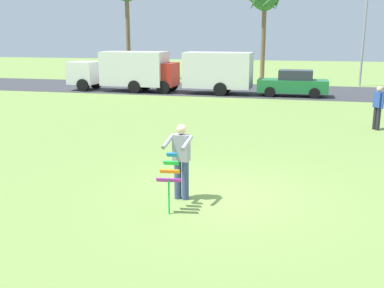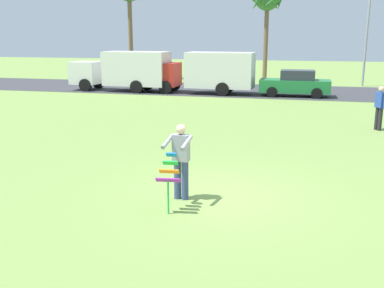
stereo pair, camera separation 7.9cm
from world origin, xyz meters
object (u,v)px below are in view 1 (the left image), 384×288
object	(u,v)px
palm_tree_right_near	(265,1)
person_walker_near	(378,106)
parked_truck_red_cab	(205,72)
streetlight_pole	(364,31)
kite_held	(170,174)
parked_car_green	(293,84)
parked_truck_white_box	(123,70)
person_kite_flyer	(181,159)

from	to	relation	value
palm_tree_right_near	person_walker_near	world-z (taller)	palm_tree_right_near
parked_truck_red_cab	streetlight_pole	xyz separation A→B (m)	(10.18, 7.17, 2.59)
kite_held	parked_car_green	distance (m)	19.68
parked_truck_white_box	streetlight_pole	xyz separation A→B (m)	(15.79, 7.17, 2.59)
person_kite_flyer	parked_truck_red_cab	world-z (taller)	parked_truck_red_cab
parked_truck_red_cab	person_walker_near	size ratio (longest dim) A/B	3.89
parked_truck_white_box	parked_car_green	xyz separation A→B (m)	(11.10, -0.00, -0.64)
person_kite_flyer	parked_truck_red_cab	xyz separation A→B (m)	(-3.47, 18.83, 0.46)
parked_car_green	person_kite_flyer	bearing A→B (deg)	-96.16
parked_truck_white_box	person_walker_near	xyz separation A→B (m)	(14.55, -9.54, -0.48)
parked_truck_white_box	streetlight_pole	bearing A→B (deg)	24.41
parked_truck_red_cab	streetlight_pole	distance (m)	12.72
parked_truck_white_box	person_walker_near	size ratio (longest dim) A/B	3.91
streetlight_pole	parked_car_green	bearing A→B (deg)	-123.17
parked_truck_white_box	streetlight_pole	size ratio (longest dim) A/B	0.97
parked_truck_white_box	parked_truck_red_cab	bearing A→B (deg)	-0.00
parked_truck_red_cab	parked_car_green	xyz separation A→B (m)	(5.50, -0.00, -0.64)
person_kite_flyer	parked_truck_red_cab	bearing A→B (deg)	100.44
kite_held	parked_truck_red_cab	xyz separation A→B (m)	(-3.42, 19.57, 0.59)
parked_truck_red_cab	kite_held	bearing A→B (deg)	-80.07
kite_held	palm_tree_right_near	world-z (taller)	palm_tree_right_near
parked_truck_red_cab	person_walker_near	world-z (taller)	parked_truck_red_cab
parked_car_green	kite_held	bearing A→B (deg)	-96.06
kite_held	parked_car_green	xyz separation A→B (m)	(2.08, 19.57, -0.05)
person_kite_flyer	parked_car_green	size ratio (longest dim) A/B	0.41
palm_tree_right_near	streetlight_pole	world-z (taller)	palm_tree_right_near
palm_tree_right_near	parked_truck_white_box	bearing A→B (deg)	-130.88
kite_held	parked_truck_white_box	distance (m)	21.56
person_kite_flyer	streetlight_pole	world-z (taller)	streetlight_pole
person_walker_near	streetlight_pole	bearing A→B (deg)	85.77
palm_tree_right_near	person_walker_near	xyz separation A→B (m)	(6.18, -19.21, -5.39)
person_kite_flyer	parked_car_green	bearing A→B (deg)	83.84
streetlight_pole	person_walker_near	size ratio (longest dim) A/B	4.05
kite_held	parked_truck_red_cab	size ratio (longest dim) A/B	0.18
person_kite_flyer	kite_held	world-z (taller)	person_kite_flyer
parked_truck_red_cab	person_walker_near	distance (m)	13.09
person_kite_flyer	person_walker_near	world-z (taller)	same
kite_held	parked_truck_white_box	world-z (taller)	parked_truck_white_box
person_kite_flyer	parked_truck_red_cab	size ratio (longest dim) A/B	0.26
person_walker_near	palm_tree_right_near	bearing A→B (deg)	107.82
palm_tree_right_near	streetlight_pole	bearing A→B (deg)	-18.68
parked_car_green	parked_truck_white_box	bearing A→B (deg)	180.00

